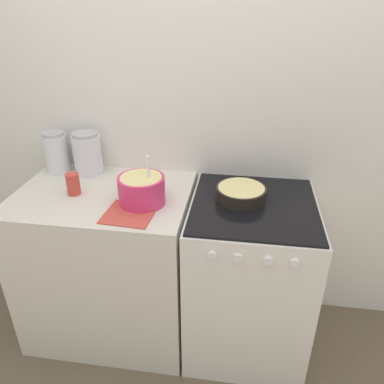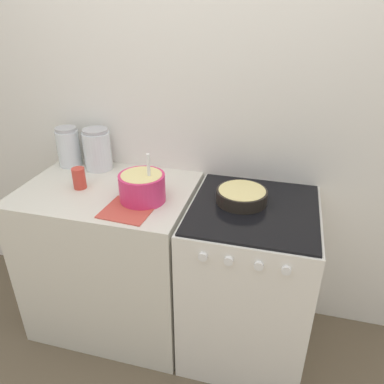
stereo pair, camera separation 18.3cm
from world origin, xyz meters
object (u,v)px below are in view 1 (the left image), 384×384
mixing_bowl (142,188)px  baking_pan (241,193)px  stove (248,276)px  storage_jar_left (57,155)px  storage_jar_middle (88,156)px  tin_can (73,184)px

mixing_bowl → baking_pan: 0.49m
stove → mixing_bowl: (-0.55, -0.07, 0.53)m
stove → storage_jar_left: bearing=168.4°
storage_jar_middle → tin_can: bearing=-85.2°
stove → tin_can: (-0.92, -0.03, 0.51)m
mixing_bowl → storage_jar_left: mixing_bowl is taller
baking_pan → tin_can: size_ratio=2.22×
storage_jar_left → baking_pan: bearing=-10.3°
mixing_bowl → baking_pan: (0.48, 0.11, -0.04)m
baking_pan → storage_jar_middle: size_ratio=1.04×
stove → tin_can: bearing=-178.2°
stove → mixing_bowl: 0.77m
storage_jar_left → storage_jar_middle: storage_jar_middle is taller
storage_jar_middle → storage_jar_left: bearing=-180.0°
storage_jar_middle → tin_can: storage_jar_middle is taller
mixing_bowl → tin_can: size_ratio=2.23×
tin_can → stove: bearing=1.8°
stove → tin_can: size_ratio=8.06×
storage_jar_middle → baking_pan: bearing=-12.4°
mixing_bowl → tin_can: 0.37m
baking_pan → tin_can: 0.85m
mixing_bowl → storage_jar_middle: mixing_bowl is taller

